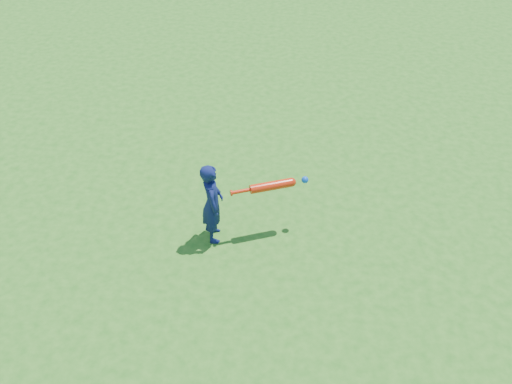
# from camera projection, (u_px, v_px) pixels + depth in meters

# --- Properties ---
(ground) EXTENTS (80.00, 80.00, 0.00)m
(ground) POSITION_uv_depth(u_px,v_px,m) (257.00, 216.00, 6.85)
(ground) COLOR #266A19
(ground) RESTS_ON ground
(child) EXTENTS (0.31, 0.41, 1.00)m
(child) POSITION_uv_depth(u_px,v_px,m) (212.00, 203.00, 6.26)
(child) COLOR #0F1849
(child) RESTS_ON ground
(bat_swing) EXTENTS (0.84, 0.40, 0.10)m
(bat_swing) POSITION_uv_depth(u_px,v_px,m) (275.00, 185.00, 6.28)
(bat_swing) COLOR red
(bat_swing) RESTS_ON ground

